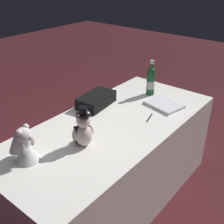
% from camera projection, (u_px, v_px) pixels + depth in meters
% --- Properties ---
extents(ground_plane, '(12.00, 12.00, 0.00)m').
position_uv_depth(ground_plane, '(112.00, 196.00, 2.49)').
color(ground_plane, '#47191E').
extents(reception_table, '(1.88, 0.84, 0.74)m').
position_uv_depth(reception_table, '(112.00, 163.00, 2.31)').
color(reception_table, white).
rests_on(reception_table, ground_plane).
extents(teddy_bear_groom, '(0.15, 0.14, 0.29)m').
position_uv_depth(teddy_bear_groom, '(83.00, 130.00, 1.84)').
color(teddy_bear_groom, beige).
rests_on(teddy_bear_groom, reception_table).
extents(teddy_bear_bride, '(0.18, 0.21, 0.24)m').
position_uv_depth(teddy_bear_bride, '(23.00, 145.00, 1.70)').
color(teddy_bear_bride, white).
rests_on(teddy_bear_bride, reception_table).
extents(champagne_bottle, '(0.08, 0.08, 0.32)m').
position_uv_depth(champagne_bottle, '(151.00, 80.00, 2.55)').
color(champagne_bottle, '#1C532A').
rests_on(champagne_bottle, reception_table).
extents(signing_pen, '(0.14, 0.05, 0.01)m').
position_uv_depth(signing_pen, '(150.00, 117.00, 2.21)').
color(signing_pen, black).
rests_on(signing_pen, reception_table).
extents(gift_case_black, '(0.36, 0.24, 0.10)m').
position_uv_depth(gift_case_black, '(96.00, 100.00, 2.39)').
color(gift_case_black, black).
rests_on(gift_case_black, reception_table).
extents(guestbook, '(0.27, 0.33, 0.02)m').
position_uv_depth(guestbook, '(164.00, 105.00, 2.40)').
color(guestbook, white).
rests_on(guestbook, reception_table).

